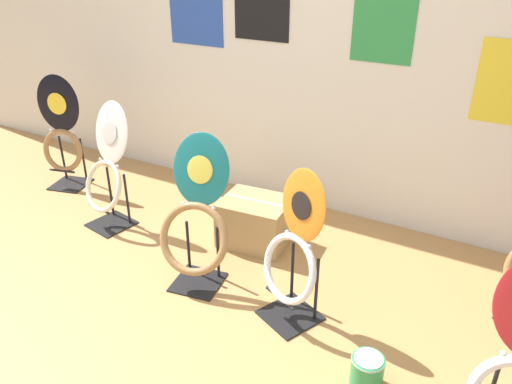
% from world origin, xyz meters
% --- Properties ---
extents(wall_back, '(8.00, 0.07, 2.60)m').
position_xyz_m(wall_back, '(0.00, 2.19, 1.30)').
color(wall_back, silver).
rests_on(wall_back, ground_plane).
extents(toilet_seat_display_orange_sun, '(0.41, 0.37, 0.87)m').
position_xyz_m(toilet_seat_display_orange_sun, '(0.57, 0.92, 0.41)').
color(toilet_seat_display_orange_sun, black).
rests_on(toilet_seat_display_orange_sun, ground_plane).
extents(toilet_seat_display_teal_sax, '(0.46, 0.39, 0.90)m').
position_xyz_m(toilet_seat_display_teal_sax, '(-0.05, 0.92, 0.40)').
color(toilet_seat_display_teal_sax, black).
rests_on(toilet_seat_display_teal_sax, ground_plane).
extents(toilet_seat_display_jazz_black, '(0.39, 0.34, 0.92)m').
position_xyz_m(toilet_seat_display_jazz_black, '(-1.76, 1.48, 0.43)').
color(toilet_seat_display_jazz_black, black).
rests_on(toilet_seat_display_jazz_black, ground_plane).
extents(toilet_seat_display_white_plain, '(0.41, 0.36, 0.89)m').
position_xyz_m(toilet_seat_display_white_plain, '(-0.99, 1.20, 0.44)').
color(toilet_seat_display_white_plain, black).
rests_on(toilet_seat_display_white_plain, ground_plane).
extents(paint_can, '(0.16, 0.16, 0.17)m').
position_xyz_m(paint_can, '(1.08, 0.65, 0.09)').
color(paint_can, '#2D8E4C').
rests_on(paint_can, ground_plane).
extents(storage_box, '(0.47, 0.39, 0.32)m').
position_xyz_m(storage_box, '(0.03, 1.48, 0.16)').
color(storage_box, tan).
rests_on(storage_box, ground_plane).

